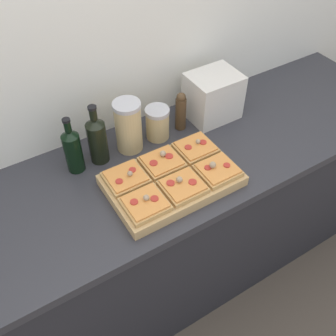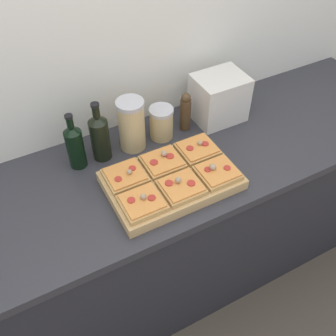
{
  "view_description": "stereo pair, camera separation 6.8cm",
  "coord_description": "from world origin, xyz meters",
  "px_view_note": "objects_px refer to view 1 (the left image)",
  "views": [
    {
      "loc": [
        -0.52,
        -0.68,
        2.04
      ],
      "look_at": [
        0.04,
        0.24,
        0.96
      ],
      "focal_mm": 42.0,
      "sensor_mm": 36.0,
      "label": 1
    },
    {
      "loc": [
        -0.47,
        -0.71,
        2.04
      ],
      "look_at": [
        0.04,
        0.24,
        0.96
      ],
      "focal_mm": 42.0,
      "sensor_mm": 36.0,
      "label": 2
    }
  ],
  "objects_px": {
    "olive_oil_bottle": "(73,150)",
    "toaster_oven": "(213,96)",
    "cutting_board": "(172,180)",
    "pepper_mill": "(181,111)",
    "wine_bottle": "(97,139)",
    "grain_jar_tall": "(128,126)",
    "grain_jar_short": "(157,123)"
  },
  "relations": [
    {
      "from": "grain_jar_short",
      "to": "toaster_oven",
      "type": "distance_m",
      "value": 0.3
    },
    {
      "from": "olive_oil_bottle",
      "to": "wine_bottle",
      "type": "relative_size",
      "value": 0.94
    },
    {
      "from": "cutting_board",
      "to": "olive_oil_bottle",
      "type": "relative_size",
      "value": 1.98
    },
    {
      "from": "wine_bottle",
      "to": "grain_jar_tall",
      "type": "height_order",
      "value": "wine_bottle"
    },
    {
      "from": "cutting_board",
      "to": "grain_jar_tall",
      "type": "bearing_deg",
      "value": 98.58
    },
    {
      "from": "olive_oil_bottle",
      "to": "pepper_mill",
      "type": "distance_m",
      "value": 0.5
    },
    {
      "from": "cutting_board",
      "to": "toaster_oven",
      "type": "relative_size",
      "value": 2.01
    },
    {
      "from": "pepper_mill",
      "to": "cutting_board",
      "type": "bearing_deg",
      "value": -128.24
    },
    {
      "from": "grain_jar_tall",
      "to": "toaster_oven",
      "type": "height_order",
      "value": "grain_jar_tall"
    },
    {
      "from": "pepper_mill",
      "to": "toaster_oven",
      "type": "height_order",
      "value": "toaster_oven"
    },
    {
      "from": "wine_bottle",
      "to": "grain_jar_tall",
      "type": "relative_size",
      "value": 1.16
    },
    {
      "from": "grain_jar_tall",
      "to": "grain_jar_short",
      "type": "distance_m",
      "value": 0.15
    },
    {
      "from": "pepper_mill",
      "to": "grain_jar_short",
      "type": "bearing_deg",
      "value": 180.0
    },
    {
      "from": "olive_oil_bottle",
      "to": "grain_jar_short",
      "type": "distance_m",
      "value": 0.39
    },
    {
      "from": "olive_oil_bottle",
      "to": "grain_jar_tall",
      "type": "distance_m",
      "value": 0.24
    },
    {
      "from": "pepper_mill",
      "to": "toaster_oven",
      "type": "bearing_deg",
      "value": -0.28
    },
    {
      "from": "cutting_board",
      "to": "grain_jar_tall",
      "type": "relative_size",
      "value": 2.16
    },
    {
      "from": "olive_oil_bottle",
      "to": "toaster_oven",
      "type": "relative_size",
      "value": 1.02
    },
    {
      "from": "wine_bottle",
      "to": "toaster_oven",
      "type": "xyz_separation_m",
      "value": [
        0.57,
        -0.0,
        -0.0
      ]
    },
    {
      "from": "grain_jar_short",
      "to": "wine_bottle",
      "type": "bearing_deg",
      "value": -180.0
    },
    {
      "from": "cutting_board",
      "to": "grain_jar_short",
      "type": "xyz_separation_m",
      "value": [
        0.1,
        0.28,
        0.05
      ]
    },
    {
      "from": "grain_jar_short",
      "to": "pepper_mill",
      "type": "height_order",
      "value": "pepper_mill"
    },
    {
      "from": "olive_oil_bottle",
      "to": "wine_bottle",
      "type": "bearing_deg",
      "value": 0.0
    },
    {
      "from": "olive_oil_bottle",
      "to": "wine_bottle",
      "type": "height_order",
      "value": "wine_bottle"
    },
    {
      "from": "olive_oil_bottle",
      "to": "grain_jar_short",
      "type": "relative_size",
      "value": 1.71
    },
    {
      "from": "pepper_mill",
      "to": "grain_jar_tall",
      "type": "bearing_deg",
      "value": 180.0
    },
    {
      "from": "wine_bottle",
      "to": "toaster_oven",
      "type": "relative_size",
      "value": 1.08
    },
    {
      "from": "cutting_board",
      "to": "wine_bottle",
      "type": "distance_m",
      "value": 0.34
    },
    {
      "from": "grain_jar_short",
      "to": "toaster_oven",
      "type": "relative_size",
      "value": 0.59
    },
    {
      "from": "toaster_oven",
      "to": "grain_jar_tall",
      "type": "bearing_deg",
      "value": 179.89
    },
    {
      "from": "olive_oil_bottle",
      "to": "wine_bottle",
      "type": "distance_m",
      "value": 0.11
    },
    {
      "from": "wine_bottle",
      "to": "toaster_oven",
      "type": "height_order",
      "value": "wine_bottle"
    }
  ]
}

